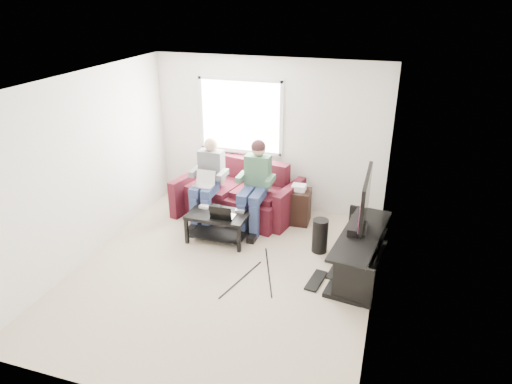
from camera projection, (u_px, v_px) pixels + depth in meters
The scene contains 26 objects.
floor at pixel (223, 272), 6.30m from camera, with size 4.50×4.50×0.00m, color beige.
ceiling at pixel (216, 82), 5.24m from camera, with size 4.50×4.50×0.00m, color white.
wall_back at pixel (269, 136), 7.73m from camera, with size 4.50×4.50×0.00m, color silver.
wall_front at pixel (120, 287), 3.81m from camera, with size 4.50×4.50×0.00m, color silver.
wall_left at pixel (85, 168), 6.32m from camera, with size 4.50×4.50×0.00m, color silver.
wall_right at pixel (382, 206), 5.22m from camera, with size 4.50×4.50×0.00m, color silver.
window at pixel (240, 116), 7.72m from camera, with size 1.48×0.04×1.28m.
sofa at pixel (239, 196), 7.79m from camera, with size 2.15×1.26×0.92m.
person_left at pixel (208, 178), 7.41m from camera, with size 0.40×0.70×1.39m.
person_right at pixel (255, 179), 7.18m from camera, with size 0.40×0.71×1.43m.
laptop_silver at pixel (204, 182), 7.26m from camera, with size 0.32×0.22×0.24m, color silver, non-canonical shape.
coffee_table at pixel (218, 220), 6.97m from camera, with size 0.91×0.56×0.45m.
laptop_black at pixel (223, 210), 6.77m from camera, with size 0.34×0.24×0.24m, color black, non-canonical shape.
controller_a at pixel (204, 207), 7.10m from camera, with size 0.14×0.09×0.04m, color silver.
controller_b at pixel (216, 206), 7.10m from camera, with size 0.14×0.09×0.04m, color black.
controller_c at pixel (240, 211), 6.96m from camera, with size 0.14×0.09×0.04m, color gray.
tv_stand at pixel (359, 253), 6.27m from camera, with size 0.73×1.74×0.56m.
tv at pixel (365, 200), 6.04m from camera, with size 0.12×1.10×0.81m.
soundbar at pixel (354, 226), 6.24m from camera, with size 0.12×0.50×0.10m, color black.
drink_cup at pixel (363, 209), 6.68m from camera, with size 0.08×0.08×0.12m, color #966840.
console_white at pixel (357, 264), 5.89m from camera, with size 0.30×0.22×0.06m, color silver.
console_grey at pixel (362, 237), 6.50m from camera, with size 0.34×0.26×0.08m, color gray.
console_black at pixel (359, 250), 6.19m from camera, with size 0.38×0.30×0.07m, color black.
subwoofer at pixel (320, 236), 6.69m from camera, with size 0.23×0.23×0.52m, color black.
keyboard_floor at pixel (316, 280), 6.08m from camera, with size 0.16×0.49×0.03m, color black.
end_table at pixel (298, 206), 7.52m from camera, with size 0.39×0.39×0.68m.
Camera 1 is at (2.03, -4.92, 3.57)m, focal length 32.00 mm.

